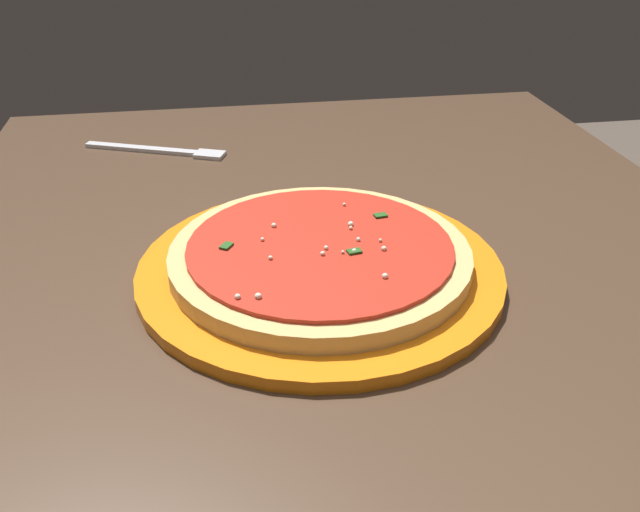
# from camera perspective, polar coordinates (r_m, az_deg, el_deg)

# --- Properties ---
(restaurant_table) EXTENTS (1.06, 0.79, 0.78)m
(restaurant_table) POSITION_cam_1_polar(r_m,az_deg,el_deg) (0.70, 2.45, -12.62)
(restaurant_table) COLOR black
(restaurant_table) RESTS_ON ground_plane
(serving_plate) EXTENTS (0.32, 0.32, 0.01)m
(serving_plate) POSITION_cam_1_polar(r_m,az_deg,el_deg) (0.62, 0.00, -1.14)
(serving_plate) COLOR orange
(serving_plate) RESTS_ON restaurant_table
(pizza) EXTENTS (0.26, 0.26, 0.02)m
(pizza) POSITION_cam_1_polar(r_m,az_deg,el_deg) (0.61, 0.00, 0.11)
(pizza) COLOR #DBB26B
(pizza) RESTS_ON serving_plate
(fork) EXTENTS (0.09, 0.18, 0.00)m
(fork) POSITION_cam_1_polar(r_m,az_deg,el_deg) (0.92, -12.70, 8.39)
(fork) COLOR silver
(fork) RESTS_ON restaurant_table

